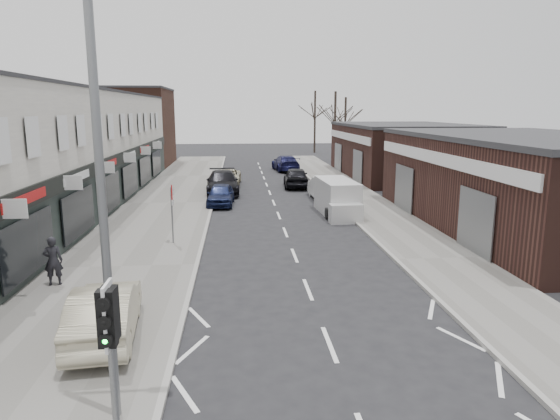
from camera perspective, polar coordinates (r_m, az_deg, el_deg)
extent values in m
plane|color=black|center=(11.65, 7.55, -19.33)|extent=(160.00, 160.00, 0.00)
cube|color=slate|center=(32.61, -12.64, 0.74)|extent=(5.50, 64.00, 0.12)
cube|color=slate|center=(33.28, 9.20, 1.08)|extent=(3.50, 64.00, 0.12)
cube|color=silver|center=(31.43, -25.89, 5.91)|extent=(8.00, 41.00, 7.10)
cube|color=#43261D|center=(55.93, -16.62, 8.95)|extent=(8.00, 10.00, 8.00)
cube|color=#3A201A|center=(28.22, 26.82, 2.67)|extent=(10.00, 18.00, 4.50)
cube|color=#3A201A|center=(46.34, 13.86, 6.51)|extent=(10.00, 16.00, 4.50)
cylinder|color=slate|center=(9.13, -18.55, -17.43)|extent=(0.12, 0.12, 3.00)
cube|color=silver|center=(8.68, -18.99, -11.33)|extent=(0.05, 0.55, 1.10)
cube|color=black|center=(8.58, -19.19, -11.63)|extent=(0.28, 0.22, 0.95)
sphere|color=#0CE533|center=(8.59, -19.25, -13.79)|extent=(0.18, 0.18, 0.18)
cube|color=black|center=(8.79, -18.80, -11.03)|extent=(0.26, 0.20, 0.90)
cylinder|color=slate|center=(9.46, -19.59, -0.32)|extent=(0.16, 0.16, 8.00)
cylinder|color=slate|center=(22.43, -12.23, -0.61)|extent=(0.07, 0.07, 2.50)
cube|color=white|center=(22.31, -12.16, 0.90)|extent=(0.04, 0.45, 0.25)
cube|color=silver|center=(29.05, 6.51, 1.51)|extent=(2.02, 4.40, 1.97)
cube|color=silver|center=(26.70, 7.54, -0.42)|extent=(1.78, 0.84, 1.03)
cylinder|color=black|center=(27.56, 5.45, -0.39)|extent=(0.21, 0.66, 0.66)
cylinder|color=black|center=(27.89, 8.69, -0.33)|extent=(0.21, 0.66, 0.66)
cylinder|color=black|center=(30.48, 4.45, 0.77)|extent=(0.21, 0.66, 0.66)
cylinder|color=black|center=(30.78, 7.39, 0.81)|extent=(0.21, 0.66, 0.66)
imported|color=#B7AF92|center=(13.88, -19.35, -10.87)|extent=(1.96, 4.42, 1.41)
imported|color=black|center=(18.45, -24.51, -5.30)|extent=(0.67, 0.50, 1.68)
imported|color=#141C3F|center=(31.66, -6.81, 1.76)|extent=(1.77, 4.03, 1.35)
imported|color=black|center=(36.04, -6.59, 3.15)|extent=(2.48, 5.65, 1.62)
imported|color=#BFB799|center=(40.29, -6.05, 3.77)|extent=(2.29, 4.61, 1.26)
imported|color=white|center=(33.51, 5.15, 2.51)|extent=(1.76, 4.80, 1.57)
imported|color=black|center=(38.82, 1.83, 3.77)|extent=(2.13, 4.70, 1.56)
imported|color=#13143E|center=(49.46, 0.63, 5.39)|extent=(2.61, 5.43, 1.52)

